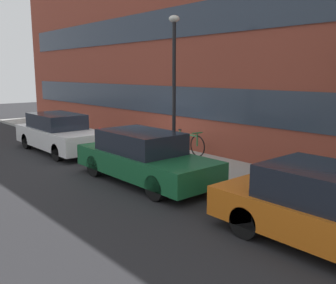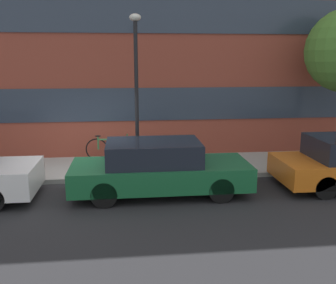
{
  "view_description": "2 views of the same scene",
  "coord_description": "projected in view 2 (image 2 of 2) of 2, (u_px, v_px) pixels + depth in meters",
  "views": [
    {
      "loc": [
        9.91,
        -7.07,
        2.94
      ],
      "look_at": [
        1.64,
        0.12,
        0.92
      ],
      "focal_mm": 40.0,
      "sensor_mm": 36.0,
      "label": 1
    },
    {
      "loc": [
        1.2,
        -10.14,
        3.42
      ],
      "look_at": [
        2.37,
        0.58,
        1.0
      ],
      "focal_mm": 40.0,
      "sensor_mm": 36.0,
      "label": 2
    }
  ],
  "objects": [
    {
      "name": "ground_plane",
      "position": [
        86.0,
        183.0,
        10.45
      ],
      "size": [
        56.0,
        56.0,
        0.0
      ],
      "primitive_type": "plane",
      "color": "#232326"
    },
    {
      "name": "sidewalk_strip",
      "position": [
        90.0,
        168.0,
        11.61
      ],
      "size": [
        28.0,
        2.42,
        0.14
      ],
      "color": "#9E9E99",
      "rests_on": "ground_plane"
    },
    {
      "name": "parked_car_green",
      "position": [
        159.0,
        168.0,
        9.49
      ],
      "size": [
        4.49,
        1.68,
        1.38
      ],
      "color": "#195B33",
      "rests_on": "ground_plane"
    },
    {
      "name": "bicycle",
      "position": [
        112.0,
        148.0,
        12.22
      ],
      "size": [
        1.74,
        0.44,
        0.84
      ],
      "rotation": [
        0.0,
        0.0,
        -0.07
      ],
      "color": "black",
      "rests_on": "sidewalk_strip"
    },
    {
      "name": "rowhouse_facade",
      "position": [
        89.0,
        30.0,
        12.28
      ],
      "size": [
        28.0,
        1.02,
        8.64
      ],
      "color": "brown",
      "rests_on": "ground_plane"
    },
    {
      "name": "lamp_post",
      "position": [
        136.0,
        77.0,
        10.46
      ],
      "size": [
        0.32,
        0.32,
        4.46
      ],
      "color": "black",
      "rests_on": "sidewalk_strip"
    }
  ]
}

